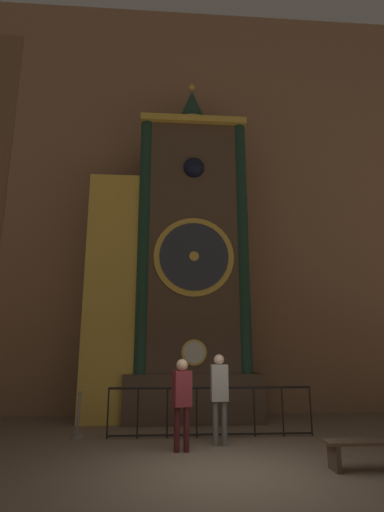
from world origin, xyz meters
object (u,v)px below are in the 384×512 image
(stanchion_post, at_px, (78,422))
(visitor_bench, at_px, (365,449))
(clock_tower, at_px, (175,267))
(visitor_far, at_px, (219,390))
(visitor_near, at_px, (182,395))

(stanchion_post, xyz_separation_m, visitor_bench, (5.05, -2.82, 0.01))
(clock_tower, bearing_deg, visitor_far, -74.00)
(visitor_far, height_order, stanchion_post, visitor_far)
(clock_tower, distance_m, stanchion_post, 4.83)
(clock_tower, height_order, visitor_near, clock_tower)
(clock_tower, xyz_separation_m, visitor_bench, (2.90, -4.70, -3.88))
(visitor_near, bearing_deg, clock_tower, 71.33)
(visitor_near, relative_size, stanchion_post, 1.76)
(clock_tower, height_order, visitor_bench, clock_tower)
(stanchion_post, bearing_deg, visitor_bench, -29.19)
(visitor_far, bearing_deg, clock_tower, 104.56)
(clock_tower, distance_m, visitor_bench, 6.75)
(visitor_near, height_order, stanchion_post, visitor_near)
(stanchion_post, bearing_deg, visitor_near, -33.64)
(clock_tower, relative_size, stanchion_post, 10.86)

